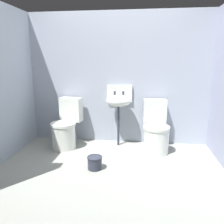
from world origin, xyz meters
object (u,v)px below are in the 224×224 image
(sink, at_px, (119,100))
(bucket, at_px, (95,162))
(toilet_right, at_px, (156,131))
(toilet_left, at_px, (66,127))

(sink, bearing_deg, bucket, -103.15)
(toilet_right, xyz_separation_m, sink, (-0.60, 0.19, 0.43))
(toilet_right, distance_m, bucket, 1.13)
(bucket, bearing_deg, toilet_left, 130.12)
(sink, relative_size, bucket, 4.91)
(sink, bearing_deg, toilet_right, -17.44)
(toilet_right, bearing_deg, sink, -20.82)
(toilet_right, bearing_deg, bucket, 38.97)
(bucket, bearing_deg, toilet_right, 42.34)
(toilet_left, distance_m, sink, 0.97)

